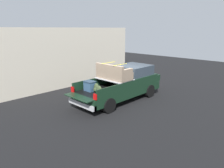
% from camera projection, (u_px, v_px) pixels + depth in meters
% --- Properties ---
extents(ground_plane, '(40.00, 40.00, 0.00)m').
position_uv_depth(ground_plane, '(119.00, 100.00, 12.35)').
color(ground_plane, black).
extents(pickup_truck, '(6.05, 2.06, 2.23)m').
position_uv_depth(pickup_truck, '(123.00, 83.00, 12.35)').
color(pickup_truck, black).
rests_on(pickup_truck, ground_plane).
extents(building_facade, '(11.98, 0.36, 4.15)m').
position_uv_depth(building_facade, '(67.00, 58.00, 14.82)').
color(building_facade, beige).
rests_on(building_facade, ground_plane).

